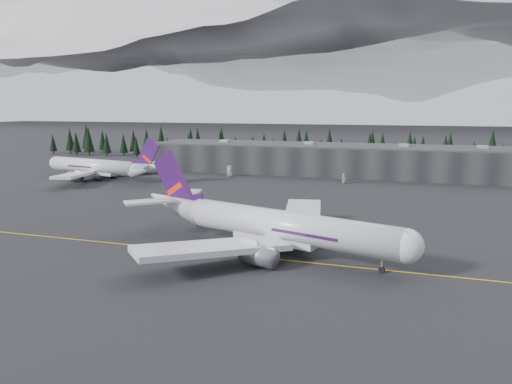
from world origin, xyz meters
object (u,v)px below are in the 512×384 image
(terminal, at_px, (332,159))
(jet_main, at_px, (265,223))
(jet_parked, at_px, (103,167))
(gse_vehicle_a, at_px, (230,175))
(gse_vehicle_b, at_px, (344,182))

(terminal, relative_size, jet_main, 2.48)
(jet_main, bearing_deg, jet_parked, 158.18)
(terminal, height_order, jet_main, jet_main)
(jet_parked, xyz_separation_m, gse_vehicle_a, (44.91, 24.56, -4.40))
(terminal, bearing_deg, gse_vehicle_a, -149.61)
(terminal, distance_m, gse_vehicle_a, 45.40)
(gse_vehicle_b, bearing_deg, jet_parked, -95.86)
(terminal, distance_m, gse_vehicle_b, 29.58)
(jet_main, distance_m, gse_vehicle_a, 108.67)
(jet_parked, relative_size, gse_vehicle_a, 12.81)
(jet_main, distance_m, jet_parked, 117.11)
(jet_main, xyz_separation_m, gse_vehicle_a, (-46.05, 98.32, -4.83))
(jet_main, height_order, jet_parked, jet_main)
(jet_main, bearing_deg, terminal, 110.61)
(gse_vehicle_a, relative_size, gse_vehicle_b, 1.17)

